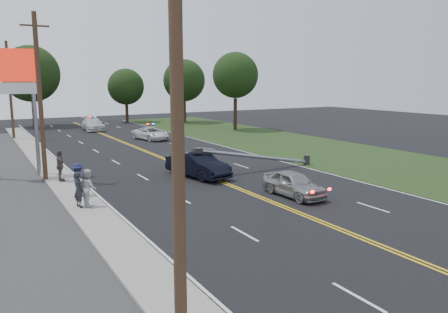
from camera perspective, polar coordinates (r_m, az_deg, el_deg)
ground at (r=21.42m, az=8.17°, el=-6.69°), size 120.00×120.00×0.00m
sidewalk at (r=27.12m, az=-19.98°, el=-3.52°), size 1.80×70.00×0.12m
grass_verge at (r=37.52m, az=15.01°, el=0.27°), size 12.00×80.00×0.01m
centerline_yellow at (r=29.67m, az=-3.82°, el=-1.91°), size 0.36×80.00×0.00m
pylon_sign at (r=30.16m, az=-26.00°, el=8.77°), size 3.20×0.35×8.00m
traffic_signal at (r=50.70m, az=-5.47°, el=7.77°), size 0.28×0.41×7.05m
fallen_streetlight at (r=29.91m, az=5.09°, el=-0.06°), size 9.36×0.44×1.91m
utility_pole_near at (r=8.89m, az=-6.09°, el=3.34°), size 1.60×0.28×10.00m
utility_pole_mid at (r=28.32m, az=-22.91°, el=7.13°), size 1.60×0.28×10.00m
utility_pole_far at (r=50.22m, az=-26.17°, el=7.79°), size 1.60×0.28×10.00m
tree_6 at (r=63.17m, az=-23.91°, el=9.85°), size 7.33×7.33×10.58m
tree_7 at (r=65.60m, az=-12.69°, el=8.87°), size 5.22×5.22×7.75m
tree_8 at (r=63.89m, az=-5.23°, el=9.86°), size 6.02×6.02×9.06m
tree_9 at (r=53.91m, az=1.50°, el=10.55°), size 5.56×5.56×9.46m
crashed_sedan at (r=27.77m, az=-3.47°, el=-1.07°), size 2.71×5.09×1.59m
waiting_sedan at (r=23.45m, az=9.09°, el=-3.56°), size 1.72×3.99×1.34m
emergency_a at (r=45.80m, az=-9.53°, el=2.96°), size 3.01×4.88×1.26m
emergency_b at (r=55.98m, az=-16.77°, el=4.08°), size 2.48×5.45×1.55m
bystander_a at (r=21.88m, az=-18.46°, el=-4.08°), size 0.58×0.72×1.73m
bystander_b at (r=21.96m, az=-17.28°, el=-3.88°), size 0.70×0.89×1.80m
bystander_c at (r=24.10m, az=-18.50°, el=-2.84°), size 0.73×1.16×1.71m
bystander_d at (r=27.77m, az=-20.61°, el=-1.15°), size 0.49×1.11×1.87m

